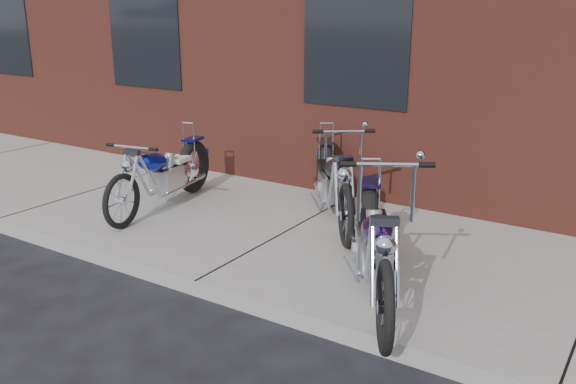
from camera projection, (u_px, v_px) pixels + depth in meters
The scene contains 5 objects.
ground at pixel (195, 296), 5.43m from camera, with size 120.00×120.00×0.00m, color #272730.
sidewalk at pixel (287, 237), 6.61m from camera, with size 22.00×3.00×0.15m, color #A2A1A0.
chopper_purple at pixel (375, 248), 5.02m from camera, with size 1.25×2.07×1.31m.
chopper_blue at pixel (163, 176), 7.28m from camera, with size 0.60×2.11×0.93m.
chopper_third at pixel (334, 184), 6.87m from camera, with size 1.45×1.87×1.15m.
Camera 1 is at (3.36, -3.68, 2.47)m, focal length 38.00 mm.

